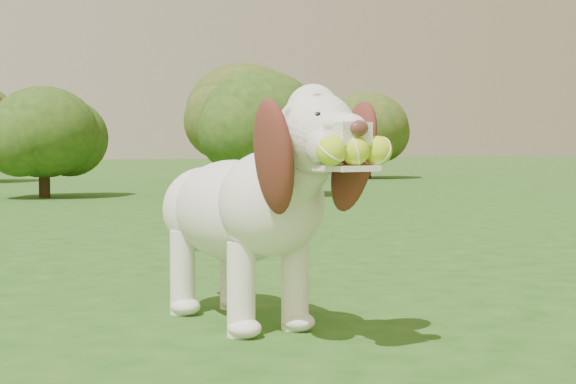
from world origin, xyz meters
TOP-DOWN VIEW (x-y plane):
  - ground at (0.00, 0.00)m, footprint 80.00×80.00m
  - dog at (-0.39, -0.29)m, footprint 0.48×1.37m
  - shrub_h at (9.17, 11.87)m, footprint 1.77×1.77m
  - shrub_c at (1.33, 8.48)m, footprint 1.44×1.44m
  - shrub_f at (5.94, 11.40)m, footprint 2.17×2.17m
  - shrub_d at (3.95, 7.24)m, footprint 1.67×1.67m

SIDE VIEW (x-z plane):
  - ground at x=0.00m, z-range 0.00..0.00m
  - dog at x=-0.39m, z-range 0.03..0.93m
  - shrub_c at x=1.33m, z-range 0.13..1.62m
  - shrub_d at x=3.95m, z-range 0.15..1.88m
  - shrub_h at x=9.17m, z-range 0.16..2.00m
  - shrub_f at x=5.94m, z-range 0.20..2.45m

